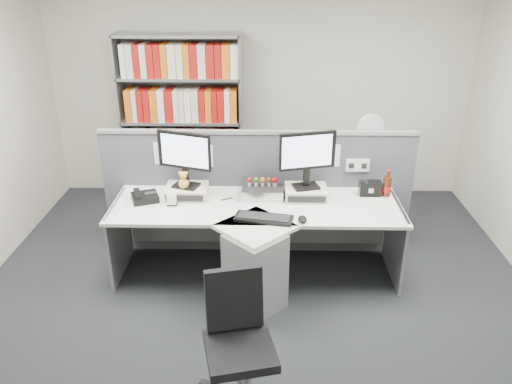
{
  "coord_description": "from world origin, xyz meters",
  "views": [
    {
      "loc": [
        0.08,
        -3.23,
        2.69
      ],
      "look_at": [
        0.0,
        0.65,
        0.92
      ],
      "focal_mm": 35.22,
      "sensor_mm": 36.0,
      "label": 1
    }
  ],
  "objects_px": {
    "monitor_left": "(184,155)",
    "mouse": "(302,219)",
    "desk_fan": "(370,132)",
    "office_chair": "(238,338)",
    "cola_bottle": "(387,186)",
    "desk": "(256,243)",
    "desk_phone": "(144,197)",
    "filing_cabinet": "(364,189)",
    "monitor_right": "(307,155)",
    "shelving_unit": "(183,124)",
    "desk_calendar": "(172,200)",
    "speaker": "(370,188)",
    "desktop_pc": "(263,190)",
    "keyboard": "(264,218)"
  },
  "relations": [
    {
      "from": "speaker",
      "to": "shelving_unit",
      "type": "height_order",
      "value": "shelving_unit"
    },
    {
      "from": "monitor_right",
      "to": "speaker",
      "type": "xyz_separation_m",
      "value": [
        0.6,
        0.07,
        -0.35
      ]
    },
    {
      "from": "desk_phone",
      "to": "cola_bottle",
      "type": "distance_m",
      "value": 2.23
    },
    {
      "from": "shelving_unit",
      "to": "filing_cabinet",
      "type": "height_order",
      "value": "shelving_unit"
    },
    {
      "from": "monitor_right",
      "to": "mouse",
      "type": "xyz_separation_m",
      "value": [
        -0.06,
        -0.48,
        -0.39
      ]
    },
    {
      "from": "keyboard",
      "to": "monitor_right",
      "type": "bearing_deg",
      "value": 49.84
    },
    {
      "from": "mouse",
      "to": "desk_calendar",
      "type": "relative_size",
      "value": 1.11
    },
    {
      "from": "monitor_right",
      "to": "desktop_pc",
      "type": "distance_m",
      "value": 0.54
    },
    {
      "from": "mouse",
      "to": "shelving_unit",
      "type": "relative_size",
      "value": 0.06
    },
    {
      "from": "desk_fan",
      "to": "shelving_unit",
      "type": "bearing_deg",
      "value": 167.93
    },
    {
      "from": "office_chair",
      "to": "desk",
      "type": "bearing_deg",
      "value": 85.98
    },
    {
      "from": "monitor_left",
      "to": "mouse",
      "type": "distance_m",
      "value": 1.21
    },
    {
      "from": "desk_fan",
      "to": "office_chair",
      "type": "height_order",
      "value": "desk_fan"
    },
    {
      "from": "desk_fan",
      "to": "monitor_right",
      "type": "bearing_deg",
      "value": -126.42
    },
    {
      "from": "desk_calendar",
      "to": "shelving_unit",
      "type": "height_order",
      "value": "shelving_unit"
    },
    {
      "from": "monitor_right",
      "to": "speaker",
      "type": "bearing_deg",
      "value": 6.63
    },
    {
      "from": "desk_phone",
      "to": "office_chair",
      "type": "relative_size",
      "value": 0.32
    },
    {
      "from": "desk_fan",
      "to": "keyboard",
      "type": "bearing_deg",
      "value": -127.62
    },
    {
      "from": "filing_cabinet",
      "to": "office_chair",
      "type": "relative_size",
      "value": 0.77
    },
    {
      "from": "speaker",
      "to": "desk_fan",
      "type": "relative_size",
      "value": 0.38
    },
    {
      "from": "mouse",
      "to": "desk_phone",
      "type": "xyz_separation_m",
      "value": [
        -1.41,
        0.38,
        0.01
      ]
    },
    {
      "from": "desk",
      "to": "monitor_right",
      "type": "bearing_deg",
      "value": 40.42
    },
    {
      "from": "monitor_left",
      "to": "desk_fan",
      "type": "relative_size",
      "value": 0.98
    },
    {
      "from": "office_chair",
      "to": "desk_fan",
      "type": "bearing_deg",
      "value": 64.2
    },
    {
      "from": "desk_phone",
      "to": "desk",
      "type": "bearing_deg",
      "value": -15.42
    },
    {
      "from": "monitor_left",
      "to": "desk_fan",
      "type": "distance_m",
      "value": 2.11
    },
    {
      "from": "monitor_left",
      "to": "monitor_right",
      "type": "height_order",
      "value": "monitor_right"
    },
    {
      "from": "speaker",
      "to": "cola_bottle",
      "type": "bearing_deg",
      "value": -8.41
    },
    {
      "from": "desk_phone",
      "to": "desk_fan",
      "type": "relative_size",
      "value": 0.55
    },
    {
      "from": "desktop_pc",
      "to": "desk_phone",
      "type": "relative_size",
      "value": 1.3
    },
    {
      "from": "filing_cabinet",
      "to": "desk_phone",
      "type": "bearing_deg",
      "value": -153.28
    },
    {
      "from": "monitor_right",
      "to": "keyboard",
      "type": "distance_m",
      "value": 0.71
    },
    {
      "from": "monitor_right",
      "to": "shelving_unit",
      "type": "relative_size",
      "value": 0.26
    },
    {
      "from": "mouse",
      "to": "filing_cabinet",
      "type": "height_order",
      "value": "mouse"
    },
    {
      "from": "monitor_right",
      "to": "desk_calendar",
      "type": "xyz_separation_m",
      "value": [
        -1.2,
        -0.19,
        -0.37
      ]
    },
    {
      "from": "mouse",
      "to": "cola_bottle",
      "type": "relative_size",
      "value": 0.46
    },
    {
      "from": "desk",
      "to": "cola_bottle",
      "type": "xyz_separation_m",
      "value": [
        1.2,
        0.43,
        0.36
      ]
    },
    {
      "from": "monitor_left",
      "to": "keyboard",
      "type": "bearing_deg",
      "value": -32.32
    },
    {
      "from": "desk_phone",
      "to": "speaker",
      "type": "bearing_deg",
      "value": 4.75
    },
    {
      "from": "desk",
      "to": "desktop_pc",
      "type": "distance_m",
      "value": 0.53
    },
    {
      "from": "shelving_unit",
      "to": "desk",
      "type": "bearing_deg",
      "value": -64.04
    },
    {
      "from": "office_chair",
      "to": "filing_cabinet",
      "type": "bearing_deg",
      "value": 64.2
    },
    {
      "from": "filing_cabinet",
      "to": "office_chair",
      "type": "distance_m",
      "value": 2.96
    },
    {
      "from": "monitor_right",
      "to": "desk_phone",
      "type": "relative_size",
      "value": 1.82
    },
    {
      "from": "desktop_pc",
      "to": "speaker",
      "type": "relative_size",
      "value": 1.87
    },
    {
      "from": "desktop_pc",
      "to": "mouse",
      "type": "relative_size",
      "value": 3.16
    },
    {
      "from": "monitor_right",
      "to": "desk_fan",
      "type": "height_order",
      "value": "monitor_right"
    },
    {
      "from": "keyboard",
      "to": "filing_cabinet",
      "type": "relative_size",
      "value": 0.73
    },
    {
      "from": "desk_calendar",
      "to": "speaker",
      "type": "xyz_separation_m",
      "value": [
        1.81,
        0.26,
        0.02
      ]
    },
    {
      "from": "desk",
      "to": "desk_phone",
      "type": "relative_size",
      "value": 8.98
    }
  ]
}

